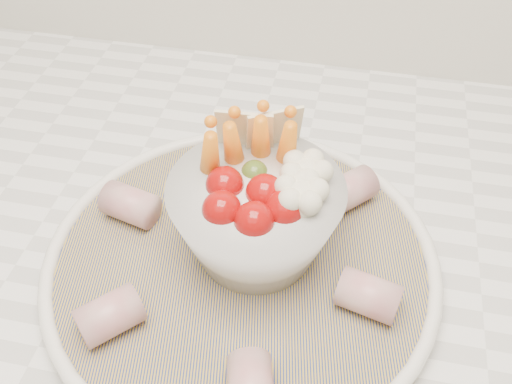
# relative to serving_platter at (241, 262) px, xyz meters

# --- Properties ---
(serving_platter) EXTENTS (0.39, 0.39, 0.02)m
(serving_platter) POSITION_rel_serving_platter_xyz_m (0.00, 0.00, 0.00)
(serving_platter) COLOR navy
(serving_platter) RESTS_ON kitchen_counter
(veggie_bowl) EXTENTS (0.14, 0.14, 0.12)m
(veggie_bowl) POSITION_rel_serving_platter_xyz_m (0.01, 0.01, 0.05)
(veggie_bowl) COLOR silver
(veggie_bowl) RESTS_ON serving_platter
(cured_meat_rolls) EXTENTS (0.27, 0.29, 0.03)m
(cured_meat_rolls) POSITION_rel_serving_platter_xyz_m (0.00, -0.00, 0.02)
(cured_meat_rolls) COLOR #AD4F58
(cured_meat_rolls) RESTS_ON serving_platter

